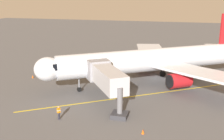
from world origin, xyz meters
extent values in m
plane|color=#565659|center=(0.00, 0.00, 0.00)|extent=(220.00, 220.00, 0.00)
cube|color=yellow|center=(0.15, 8.51, 0.01)|extent=(32.88, 23.18, 0.01)
cylinder|color=silver|center=(0.15, 2.51, 4.10)|extent=(30.01, 22.65, 3.80)
ellipsoid|color=silver|center=(15.04, 12.96, 4.10)|extent=(5.35, 5.25, 3.61)
cube|color=black|center=(13.90, 12.16, 4.65)|extent=(3.17, 3.56, 0.90)
cube|color=silver|center=(-7.80, 7.35, 3.50)|extent=(17.14, 13.63, 0.36)
cylinder|color=red|center=(-4.00, 6.68, 2.00)|extent=(4.10, 3.84, 2.30)
cylinder|color=black|center=(-2.57, 7.69, 2.00)|extent=(1.37, 1.83, 2.10)
cube|color=silver|center=(2.00, -6.61, 3.50)|extent=(8.92, 17.78, 0.36)
cylinder|color=red|center=(2.66, -2.81, 2.00)|extent=(4.10, 3.84, 2.30)
cylinder|color=black|center=(4.09, -1.81, 2.00)|extent=(1.37, 1.83, 2.10)
cube|color=silver|center=(-10.45, -8.84, 4.70)|extent=(4.17, 6.82, 0.24)
cylinder|color=slate|center=(11.20, 10.26, 1.73)|extent=(0.24, 0.24, 2.77)
cylinder|color=black|center=(11.20, 10.26, 0.35)|extent=(0.83, 0.77, 0.70)
cylinder|color=slate|center=(-3.80, 2.91, 1.94)|extent=(0.24, 0.24, 2.77)
cylinder|color=black|center=(-3.80, 2.91, 0.55)|extent=(1.16, 1.00, 1.10)
cylinder|color=slate|center=(-0.81, -1.34, 1.94)|extent=(0.24, 0.24, 2.77)
cylinder|color=black|center=(-0.81, -1.34, 0.55)|extent=(1.16, 1.00, 1.10)
cube|color=#B7B7BC|center=(5.42, 14.15, 3.90)|extent=(7.30, 8.86, 2.50)
cube|color=gray|center=(8.00, 10.46, 3.90)|extent=(4.23, 4.13, 3.00)
cylinder|color=slate|center=(2.83, 17.83, 1.95)|extent=(0.70, 0.70, 3.90)
cube|color=#333338|center=(2.83, 17.83, 0.30)|extent=(2.00, 2.00, 0.60)
cylinder|color=#23232D|center=(9.90, 20.28, 0.44)|extent=(0.26, 0.26, 0.88)
cube|color=orange|center=(9.90, 20.28, 1.18)|extent=(0.40, 0.45, 0.60)
cube|color=silver|center=(9.90, 20.28, 1.18)|extent=(0.42, 0.47, 0.10)
sphere|color=tan|center=(9.90, 20.28, 1.60)|extent=(0.22, 0.22, 0.22)
cylinder|color=#23232D|center=(14.22, 1.49, 0.44)|extent=(0.26, 0.26, 0.88)
cube|color=orange|center=(14.22, 1.49, 1.18)|extent=(0.45, 0.42, 0.60)
cube|color=silver|center=(14.22, 1.49, 1.18)|extent=(0.47, 0.44, 0.10)
sphere|color=tan|center=(14.22, 1.49, 1.60)|extent=(0.22, 0.22, 0.22)
cube|color=#9E9EA3|center=(11.68, -3.18, 0.62)|extent=(2.66, 2.41, 0.60)
cube|color=black|center=(13.06, -2.37, 1.52)|extent=(3.69, 2.68, 1.61)
cylinder|color=black|center=(12.34, -2.04, 0.32)|extent=(0.68, 0.54, 0.64)
cylinder|color=black|center=(13.00, -3.16, 0.32)|extent=(0.68, 0.54, 0.64)
cylinder|color=black|center=(11.05, -2.80, 0.32)|extent=(0.68, 0.54, 0.64)
cylinder|color=black|center=(11.71, -3.92, 0.32)|extent=(0.68, 0.54, 0.64)
cone|color=#F2590F|center=(-0.62, 21.25, 0.28)|extent=(0.32, 0.32, 0.55)
cone|color=#F2590F|center=(22.16, 5.69, 0.28)|extent=(0.32, 0.32, 0.55)
camera|label=1|loc=(-4.39, 48.39, 14.79)|focal=43.95mm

